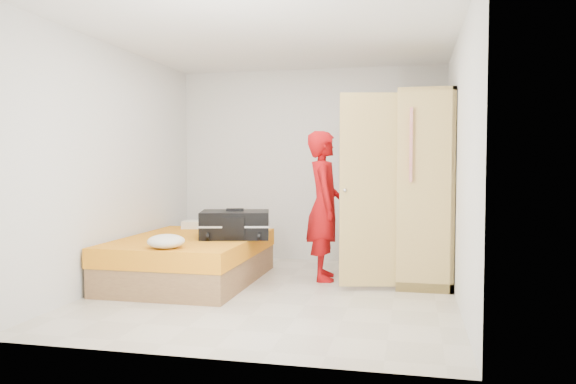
% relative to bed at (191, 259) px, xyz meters
% --- Properties ---
extents(room, '(4.00, 4.02, 2.60)m').
position_rel_bed_xyz_m(room, '(1.05, -0.31, 1.05)').
color(room, beige).
rests_on(room, ground).
extents(bed, '(1.42, 2.02, 0.50)m').
position_rel_bed_xyz_m(bed, '(0.00, 0.00, 0.00)').
color(bed, '#9C7647').
rests_on(bed, ground).
extents(wardrobe, '(1.16, 1.31, 2.10)m').
position_rel_bed_xyz_m(wardrobe, '(2.50, 0.54, 0.75)').
color(wardrobe, tan).
rests_on(wardrobe, ground).
extents(person, '(0.53, 0.69, 1.69)m').
position_rel_bed_xyz_m(person, '(1.44, 0.45, 0.59)').
color(person, '#B90D0B').
rests_on(person, ground).
extents(suitcase, '(0.88, 0.72, 0.33)m').
position_rel_bed_xyz_m(suitcase, '(0.50, 0.07, 0.40)').
color(suitcase, black).
rests_on(suitcase, bed).
extents(round_cushion, '(0.36, 0.36, 0.14)m').
position_rel_bed_xyz_m(round_cushion, '(0.08, -0.82, 0.32)').
color(round_cushion, silver).
rests_on(round_cushion, bed).
extents(pillow, '(0.55, 0.34, 0.09)m').
position_rel_bed_xyz_m(pillow, '(-0.18, 0.85, 0.30)').
color(pillow, silver).
rests_on(pillow, bed).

